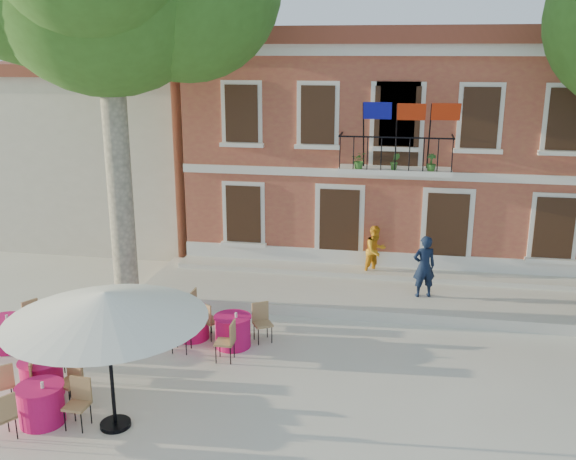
# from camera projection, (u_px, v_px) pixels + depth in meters

# --- Properties ---
(ground) EXTENTS (90.00, 90.00, 0.00)m
(ground) POSITION_uv_depth(u_px,v_px,m) (293.00, 365.00, 14.42)
(ground) COLOR beige
(ground) RESTS_ON ground
(main_building) EXTENTS (13.50, 9.59, 7.50)m
(main_building) POSITION_uv_depth(u_px,v_px,m) (397.00, 140.00, 22.52)
(main_building) COLOR #AB603E
(main_building) RESTS_ON ground
(neighbor_west) EXTENTS (9.40, 9.40, 6.40)m
(neighbor_west) POSITION_uv_depth(u_px,v_px,m) (106.00, 144.00, 25.59)
(neighbor_west) COLOR beige
(neighbor_west) RESTS_ON ground
(terrace) EXTENTS (14.00, 3.40, 0.30)m
(terrace) POSITION_uv_depth(u_px,v_px,m) (389.00, 294.00, 18.21)
(terrace) COLOR silver
(terrace) RESTS_ON ground
(patio_umbrella) EXTENTS (3.64, 3.64, 2.71)m
(patio_umbrella) POSITION_uv_depth(u_px,v_px,m) (106.00, 306.00, 11.43)
(patio_umbrella) COLOR black
(patio_umbrella) RESTS_ON ground
(pedestrian_navy) EXTENTS (0.73, 0.58, 1.73)m
(pedestrian_navy) POSITION_uv_depth(u_px,v_px,m) (424.00, 266.00, 17.42)
(pedestrian_navy) COLOR black
(pedestrian_navy) RESTS_ON terrace
(pedestrian_orange) EXTENTS (0.94, 0.93, 1.53)m
(pedestrian_orange) POSITION_uv_depth(u_px,v_px,m) (375.00, 251.00, 19.11)
(pedestrian_orange) COLOR orange
(pedestrian_orange) RESTS_ON terrace
(cafe_table_0) EXTENTS (1.30, 1.88, 0.95)m
(cafe_table_0) POSITION_uv_depth(u_px,v_px,m) (6.00, 332.00, 15.11)
(cafe_table_0) COLOR #C21251
(cafe_table_0) RESTS_ON ground
(cafe_table_1) EXTENTS (1.66, 1.87, 0.95)m
(cafe_table_1) POSITION_uv_depth(u_px,v_px,m) (41.00, 402.00, 12.09)
(cafe_table_1) COLOR #C21251
(cafe_table_1) RESTS_ON ground
(cafe_table_2) EXTENTS (1.83, 1.79, 0.95)m
(cafe_table_2) POSITION_uv_depth(u_px,v_px,m) (42.00, 376.00, 13.08)
(cafe_table_2) COLOR #C21251
(cafe_table_2) RESTS_ON ground
(cafe_table_3) EXTENTS (0.90, 1.92, 0.95)m
(cafe_table_3) POSITION_uv_depth(u_px,v_px,m) (192.00, 322.00, 15.69)
(cafe_table_3) COLOR #C21251
(cafe_table_3) RESTS_ON ground
(cafe_table_4) EXTENTS (1.87, 1.63, 0.95)m
(cafe_table_4) POSITION_uv_depth(u_px,v_px,m) (233.00, 329.00, 15.24)
(cafe_table_4) COLOR #C21251
(cafe_table_4) RESTS_ON ground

